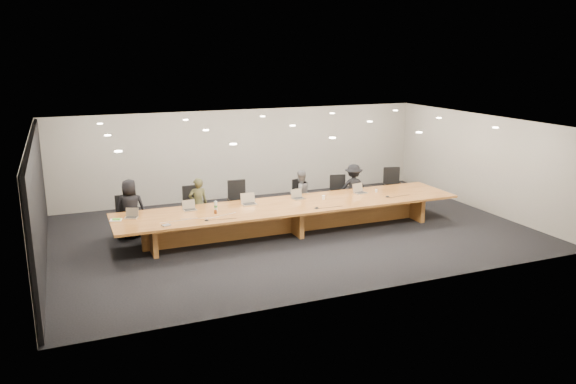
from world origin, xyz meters
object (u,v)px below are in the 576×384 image
chair_mid_left (239,202)px  laptop_c (249,199)px  chair_mid_right (304,198)px  laptop_b (190,205)px  paper_cup_near (324,197)px  person_c (300,193)px  chair_left (194,207)px  mic_right (388,196)px  chair_right (339,194)px  laptop_e (361,188)px  mic_center (317,208)px  water_bottle (216,206)px  person_d (353,188)px  paper_cup_far (376,191)px  person_b (198,204)px  person_a (130,208)px  conference_table (292,213)px  chair_far_left (127,216)px  mic_left (207,220)px  laptop_a (131,213)px  laptop_d (299,194)px  av_box (166,225)px  amber_mug (215,212)px

chair_mid_left → laptop_c: chair_mid_left is taller
chair_mid_right → chair_mid_left: bearing=157.8°
laptop_b → paper_cup_near: laptop_b is taller
person_c → chair_left: bearing=-7.4°
paper_cup_near → mic_right: size_ratio=0.76×
chair_right → laptop_b: bearing=-156.4°
laptop_e → mic_center: size_ratio=2.61×
water_bottle → laptop_c: bearing=15.0°
person_d → laptop_e: 0.89m
chair_mid_left → paper_cup_far: 3.83m
chair_mid_right → person_b: (-3.05, -0.10, 0.15)m
chair_right → mic_right: bearing=-52.6°
chair_mid_left → person_a: size_ratio=0.79×
conference_table → chair_far_left: chair_far_left is taller
mic_center → mic_left: bearing=179.5°
laptop_e → mic_center: (-1.77, -0.93, -0.12)m
person_a → mic_center: size_ratio=11.11×
conference_table → person_b: bearing=152.3°
laptop_a → chair_mid_right: bearing=33.9°
chair_far_left → laptop_d: 4.46m
chair_mid_left → person_a: bearing=-172.1°
water_bottle → mic_left: (-0.41, -0.70, -0.11)m
chair_far_left → av_box: 2.02m
chair_far_left → person_c: 4.77m
chair_right → mic_center: (-1.57, -1.82, 0.22)m
chair_mid_left → laptop_d: (1.38, -0.92, 0.30)m
chair_left → conference_table: bearing=-27.1°
chair_mid_right → chair_far_left: bearing=160.6°
laptop_d → paper_cup_far: (2.29, -0.15, -0.09)m
av_box → mic_left: 0.94m
person_a → paper_cup_far: bearing=177.5°
laptop_c → laptop_d: laptop_c is taller
mic_center → water_bottle: bearing=163.2°
laptop_b → amber_mug: size_ratio=3.63×
paper_cup_far → amber_mug: bearing=-175.5°
laptop_c → paper_cup_near: 2.01m
amber_mug → mic_center: 2.52m
chair_right → person_c: size_ratio=0.82×
laptop_a → laptop_c: 2.96m
chair_mid_right → laptop_b: 3.54m
chair_far_left → av_box: size_ratio=6.02×
laptop_c → person_d: bearing=13.5°
person_c → laptop_a: size_ratio=4.49×
person_c → laptop_d: person_c is taller
chair_mid_right → mic_left: (-3.26, -1.82, 0.23)m
person_d → water_bottle: size_ratio=5.81×
laptop_a → laptop_e: laptop_e is taller
laptop_b → water_bottle: laptop_b is taller
laptop_b → person_d: bearing=5.8°
person_b → person_d: 4.60m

